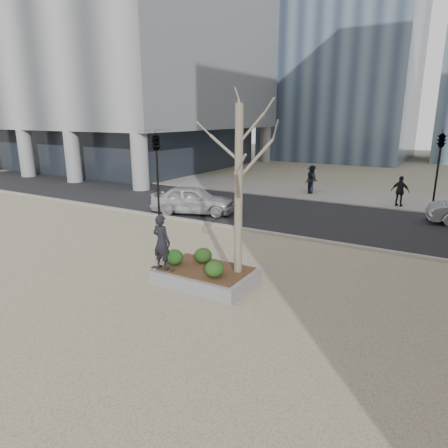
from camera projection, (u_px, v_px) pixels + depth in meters
The scene contains 17 objects.
ground at pixel (180, 276), 13.22m from camera, with size 120.00×120.00×0.00m, color tan.
street at pixel (291, 214), 21.54m from camera, with size 60.00×8.00×0.02m, color black.
far_sidewalk at pixel (329, 193), 27.36m from camera, with size 60.00×6.00×0.02m, color gray.
planter at pixel (206, 276), 12.68m from camera, with size 3.00×2.00×0.45m, color gray.
planter_mulch at pixel (206, 269), 12.61m from camera, with size 2.70×1.70×0.04m, color #382314.
sycamore_tree at pixel (239, 164), 11.50m from camera, with size 2.80×2.80×6.60m, color gray, non-canonical shape.
shrub_left at pixel (174, 257), 12.86m from camera, with size 0.59×0.59×0.50m, color #1B3D13.
shrub_middle at pixel (203, 255), 13.02m from camera, with size 0.58×0.58×0.50m, color #1B3912.
shrub_right at pixel (214, 269), 11.87m from camera, with size 0.58×0.58×0.49m, color #1B3F14.
skateboard at pixel (163, 269), 12.51m from camera, with size 0.78×0.20×0.07m, color black, non-canonical shape.
skateboarder at pixel (162, 242), 12.27m from camera, with size 0.63×0.41×1.73m, color black.
police_car at pixel (193, 200), 21.48m from camera, with size 1.79×4.46×1.52m, color silver.
pedestrian_a at pixel (312, 179), 27.17m from camera, with size 0.92×0.72×1.89m, color black.
pedestrian_b at pixel (311, 178), 27.91m from camera, with size 1.19×0.69×1.85m, color #3F4272.
pedestrian_c at pixel (400, 191), 23.17m from camera, with size 1.04×0.43×1.77m, color black.
traffic_light_near at pixel (157, 176), 19.99m from camera, with size 0.60×2.48×4.50m, color black, non-canonical shape.
traffic_light_far at pixel (437, 171), 21.59m from camera, with size 0.60×2.48×4.50m, color black, non-canonical shape.
Camera 1 is at (7.50, -9.87, 5.14)m, focal length 32.00 mm.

